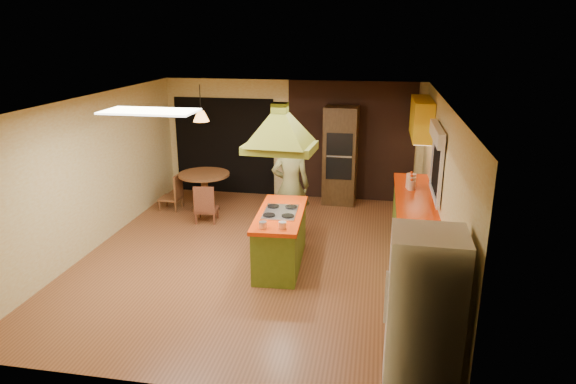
% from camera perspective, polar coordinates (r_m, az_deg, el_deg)
% --- Properties ---
extents(ground, '(6.50, 6.50, 0.00)m').
position_cam_1_polar(ground, '(8.36, -3.36, -7.10)').
color(ground, brown).
rests_on(ground, ground).
extents(room_walls, '(5.50, 6.50, 6.50)m').
position_cam_1_polar(room_walls, '(7.92, -3.52, 1.15)').
color(room_walls, beige).
rests_on(room_walls, ground).
extents(ceiling_plane, '(6.50, 6.50, 0.00)m').
position_cam_1_polar(ceiling_plane, '(7.66, -3.70, 10.15)').
color(ceiling_plane, silver).
rests_on(ceiling_plane, room_walls).
extents(brick_panel, '(2.64, 0.03, 2.50)m').
position_cam_1_polar(brick_panel, '(10.86, 6.99, 5.56)').
color(brick_panel, '#381E14').
rests_on(brick_panel, ground).
extents(nook_opening, '(2.20, 0.03, 2.10)m').
position_cam_1_polar(nook_opening, '(11.38, -7.06, 5.08)').
color(nook_opening, black).
rests_on(nook_opening, ground).
extents(right_counter, '(0.62, 3.05, 0.92)m').
position_cam_1_polar(right_counter, '(8.56, 13.76, -3.65)').
color(right_counter, olive).
rests_on(right_counter, ground).
extents(upper_cabinets, '(0.34, 1.40, 0.70)m').
position_cam_1_polar(upper_cabinets, '(9.73, 14.61, 7.93)').
color(upper_cabinets, yellow).
rests_on(upper_cabinets, room_walls).
extents(window_right, '(0.12, 1.35, 1.06)m').
position_cam_1_polar(window_right, '(8.01, 16.27, 4.51)').
color(window_right, black).
rests_on(window_right, room_walls).
extents(fluor_panel, '(1.20, 0.60, 0.03)m').
position_cam_1_polar(fluor_panel, '(6.91, -15.12, 8.64)').
color(fluor_panel, white).
rests_on(fluor_panel, ceiling_plane).
extents(kitchen_island, '(0.77, 1.73, 0.87)m').
position_cam_1_polar(kitchen_island, '(7.91, -0.84, -5.14)').
color(kitchen_island, '#5E761D').
rests_on(kitchen_island, ground).
extents(range_hood, '(1.05, 0.79, 0.79)m').
position_cam_1_polar(range_hood, '(7.40, -0.91, 7.97)').
color(range_hood, olive).
rests_on(range_hood, ceiling_plane).
extents(man, '(0.72, 0.53, 1.80)m').
position_cam_1_polar(man, '(8.87, 0.30, 0.62)').
color(man, brown).
rests_on(man, ground).
extents(refrigerator, '(0.71, 0.67, 1.71)m').
position_cam_1_polar(refrigerator, '(5.28, 14.83, -13.00)').
color(refrigerator, white).
rests_on(refrigerator, ground).
extents(wall_oven, '(0.69, 0.62, 2.02)m').
position_cam_1_polar(wall_oven, '(10.64, 5.83, 4.05)').
color(wall_oven, '#452E16').
rests_on(wall_oven, ground).
extents(dining_table, '(1.02, 1.02, 0.76)m').
position_cam_1_polar(dining_table, '(10.41, -9.26, 0.87)').
color(dining_table, brown).
rests_on(dining_table, ground).
extents(chair_left, '(0.41, 0.41, 0.73)m').
position_cam_1_polar(chair_left, '(10.62, -12.96, 0.04)').
color(chair_left, brown).
rests_on(chair_left, ground).
extents(chair_near, '(0.45, 0.45, 0.74)m').
position_cam_1_polar(chair_near, '(9.80, -9.07, -1.20)').
color(chair_near, brown).
rests_on(chair_near, ground).
extents(pendant_lamp, '(0.40, 0.40, 0.20)m').
position_cam_1_polar(pendant_lamp, '(10.11, -9.64, 8.31)').
color(pendant_lamp, '#FF9E3F').
rests_on(pendant_lamp, ceiling_plane).
extents(canister_large, '(0.21, 0.21, 0.24)m').
position_cam_1_polar(canister_large, '(8.95, 13.50, 1.23)').
color(canister_large, '#FAE3C9').
rests_on(canister_large, right_counter).
extents(canister_medium, '(0.18, 0.18, 0.21)m').
position_cam_1_polar(canister_medium, '(8.89, 13.52, 1.00)').
color(canister_medium, beige).
rests_on(canister_medium, right_counter).
extents(canister_small, '(0.16, 0.16, 0.16)m').
position_cam_1_polar(canister_small, '(8.83, 13.53, 0.72)').
color(canister_small, beige).
rests_on(canister_small, right_counter).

